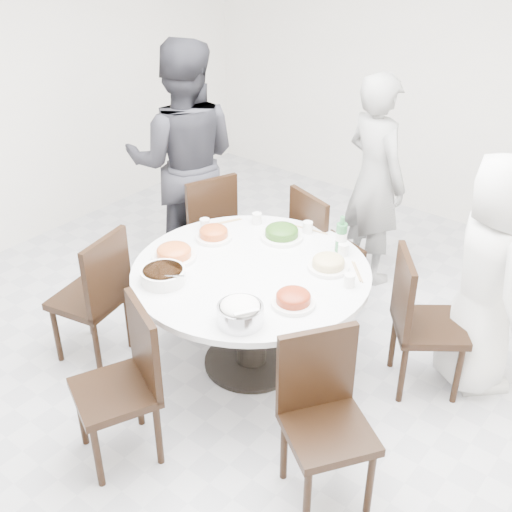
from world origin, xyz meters
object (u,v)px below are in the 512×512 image
Objects in this scene: chair_ne at (430,324)px; beverage_bottle at (341,234)px; dining_table at (251,318)px; chair_sw at (88,296)px; rice_bowl at (240,315)px; chair_n at (327,247)px; soup_bowl at (163,276)px; chair_nw at (202,226)px; diner_left at (184,162)px; chair_s at (114,389)px; diner_middle at (375,180)px; diner_right at (489,276)px; chair_se at (329,429)px.

chair_ne is 3.79× the size of beverage_bottle.
dining_table is 1.09m from chair_sw.
chair_n is at bearing 103.66° from rice_bowl.
chair_n is 1.46m from soup_bowl.
soup_bowl is at bearing 91.73° from chair_sw.
rice_bowl is at bearing -90.06° from beverage_bottle.
chair_ne is at bearing 56.07° from rice_bowl.
chair_nw is 1.00× the size of chair_sw.
chair_s is at bearing 83.86° from diner_left.
chair_n is 1.77m from chair_sw.
diner_left reaches higher than diner_middle.
diner_right is at bearing -167.91° from chair_n.
chair_ne is 1.44m from diner_middle.
soup_bowl is (0.90, -1.12, -0.16)m from diner_left.
rice_bowl is at bearing 103.86° from diner_left.
chair_nw is at bearing 122.67° from soup_bowl.
chair_s reaches higher than dining_table.
chair_n is at bearing 67.36° from chair_se.
diner_middle is at bearing -75.62° from chair_n.
dining_table is 1.58× the size of chair_s.
chair_sw is at bearing 173.41° from chair_s.
chair_sw and chair_se have the same top height.
diner_middle is at bearing 175.22° from diner_left.
chair_sw is 1.38m from diner_left.
chair_ne is at bearing 98.83° from diner_right.
chair_se is (1.90, -0.01, 0.00)m from chair_sw.
beverage_bottle is (0.39, 1.62, 0.40)m from chair_s.
diner_right reaches higher than soup_bowl.
chair_ne is (0.99, 0.53, 0.10)m from dining_table.
rice_bowl is at bearing -56.90° from dining_table.
beverage_bottle is at bearing 120.75° from chair_sw.
chair_se is at bearing 128.70° from diner_right.
rice_bowl is (-0.67, 0.12, 0.33)m from chair_se.
beverage_bottle reaches higher than dining_table.
dining_table is 1.09m from chair_s.
diner_right reaches higher than beverage_bottle.
diner_left is (-2.21, 0.14, 0.47)m from chair_ne.
soup_bowl is 1.09× the size of beverage_bottle.
chair_ne is at bearing 36.64° from soup_bowl.
beverage_bottle is (-0.68, 0.01, 0.40)m from chair_ne.
soup_bowl is at bearing -125.77° from dining_table.
soup_bowl is (-0.63, 0.03, -0.01)m from rice_bowl.
chair_sw is 3.70× the size of rice_bowl.
chair_s is 0.61× the size of diner_right.
chair_se is at bearing -10.47° from rice_bowl.
dining_table is at bearing 111.23° from chair_n.
beverage_bottle reaches higher than chair_s.
diner_middle reaches higher than rice_bowl.
diner_left reaches higher than rice_bowl.
chair_se is 1.39m from beverage_bottle.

